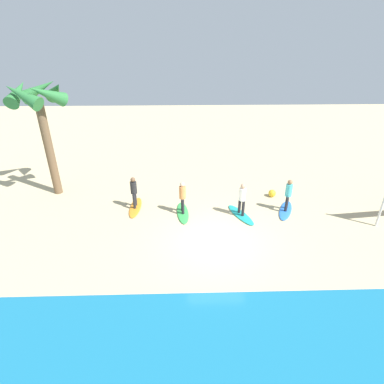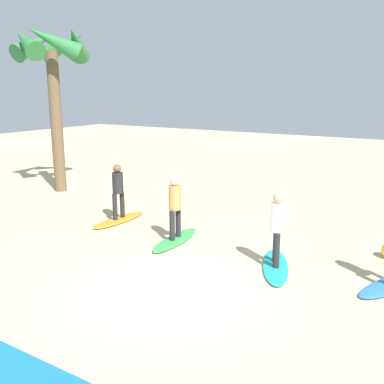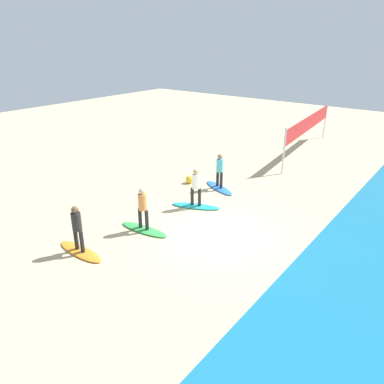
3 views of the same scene
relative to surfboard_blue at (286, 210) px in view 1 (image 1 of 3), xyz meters
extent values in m
plane|color=#CCB789|center=(3.80, 2.45, -0.04)|extent=(60.00, 60.00, 0.00)
ellipsoid|color=blue|center=(0.00, 0.00, 0.00)|extent=(1.37, 2.15, 0.09)
cylinder|color=#232328|center=(0.07, 0.15, 0.43)|extent=(0.14, 0.14, 0.78)
cylinder|color=#232328|center=(-0.07, -0.15, 0.43)|extent=(0.14, 0.14, 0.78)
cylinder|color=#4CC6D1|center=(0.00, 0.00, 1.14)|extent=(0.32, 0.32, 0.62)
sphere|color=#9E704C|center=(0.00, 0.00, 1.56)|extent=(0.24, 0.24, 0.24)
ellipsoid|color=teal|center=(2.35, 0.37, 0.00)|extent=(1.34, 2.15, 0.09)
cylinder|color=#232328|center=(2.29, 0.52, 0.43)|extent=(0.14, 0.14, 0.78)
cylinder|color=#232328|center=(2.42, 0.23, 0.43)|extent=(0.14, 0.14, 0.78)
cylinder|color=white|center=(2.35, 0.37, 1.14)|extent=(0.32, 0.32, 0.62)
sphere|color=tan|center=(2.35, 0.37, 1.56)|extent=(0.24, 0.24, 0.24)
ellipsoid|color=green|center=(5.22, 0.09, 0.00)|extent=(0.73, 2.14, 0.09)
cylinder|color=#232328|center=(5.20, 0.25, 0.43)|extent=(0.14, 0.14, 0.78)
cylinder|color=#232328|center=(5.23, -0.07, 0.43)|extent=(0.14, 0.14, 0.78)
cylinder|color=#E58C4C|center=(5.22, 0.09, 1.14)|extent=(0.32, 0.32, 0.62)
sphere|color=beige|center=(5.22, 0.09, 1.56)|extent=(0.24, 0.24, 0.24)
ellipsoid|color=orange|center=(7.65, -0.52, 0.00)|extent=(0.60, 2.11, 0.09)
cylinder|color=#232328|center=(7.66, -0.36, 0.43)|extent=(0.14, 0.14, 0.78)
cylinder|color=#232328|center=(7.65, -0.68, 0.43)|extent=(0.14, 0.14, 0.78)
cylinder|color=#262628|center=(7.65, -0.52, 1.14)|extent=(0.32, 0.32, 0.62)
sphere|color=brown|center=(7.65, -0.52, 1.56)|extent=(0.24, 0.24, 0.24)
cylinder|color=silver|center=(-3.80, 1.47, 1.21)|extent=(0.10, 0.10, 2.50)
cylinder|color=brown|center=(12.27, -2.43, 2.57)|extent=(0.44, 0.44, 5.23)
cone|color=#2D7538|center=(13.17, -2.43, 5.43)|extent=(0.70, 1.93, 1.40)
cone|color=#2D7538|center=(12.54, -1.57, 5.43)|extent=(2.05, 1.26, 1.40)
cone|color=#2D7538|center=(11.54, -1.90, 5.43)|extent=(1.70, 1.97, 1.40)
cone|color=#2D7538|center=(11.54, -2.95, 5.43)|extent=(1.70, 1.97, 1.40)
cone|color=#2D7538|center=(12.54, -3.28, 5.43)|extent=(2.05, 1.26, 1.40)
sphere|color=yellow|center=(0.28, -1.58, 0.16)|extent=(0.40, 0.40, 0.40)
camera|label=1|loc=(5.13, 12.99, 7.73)|focal=28.09mm
camera|label=2|loc=(-0.86, 9.10, 3.85)|focal=41.17mm
camera|label=3|loc=(13.94, 9.10, 6.71)|focal=34.88mm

